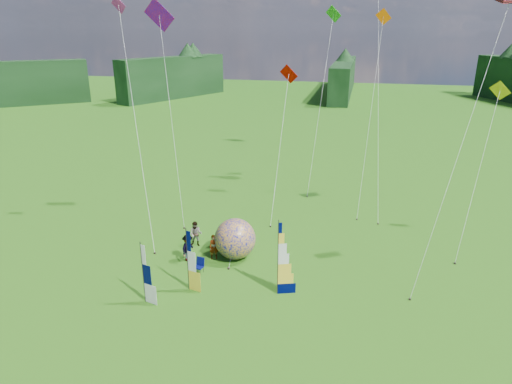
% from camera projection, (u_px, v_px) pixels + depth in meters
% --- Properties ---
extents(ground, '(220.00, 220.00, 0.00)m').
position_uv_depth(ground, '(257.00, 313.00, 24.68)').
color(ground, '#487D1C').
rests_on(ground, ground).
extents(treeline_ring, '(210.00, 210.00, 8.00)m').
position_uv_depth(treeline_ring, '(257.00, 247.00, 23.31)').
color(treeline_ring, '#1D3F1D').
rests_on(treeline_ring, ground).
extents(feather_banner_main, '(1.19, 0.50, 4.52)m').
position_uv_depth(feather_banner_main, '(278.00, 259.00, 25.70)').
color(feather_banner_main, '#000642').
rests_on(feather_banner_main, ground).
extents(side_banner_left, '(1.04, 0.36, 3.80)m').
position_uv_depth(side_banner_left, '(188.00, 260.00, 26.32)').
color(side_banner_left, yellow).
rests_on(side_banner_left, ground).
extents(side_banner_far, '(1.04, 0.38, 3.58)m').
position_uv_depth(side_banner_far, '(143.00, 274.00, 25.14)').
color(side_banner_far, white).
rests_on(side_banner_far, ground).
extents(bol_inflatable, '(3.60, 3.60, 2.74)m').
position_uv_depth(bol_inflatable, '(235.00, 239.00, 30.20)').
color(bol_inflatable, '#000779').
rests_on(bol_inflatable, ground).
extents(spectator_a, '(0.74, 0.64, 1.73)m').
position_uv_depth(spectator_a, '(214.00, 247.00, 30.19)').
color(spectator_a, '#66594C').
rests_on(spectator_a, ground).
extents(spectator_b, '(0.92, 0.51, 1.82)m').
position_uv_depth(spectator_b, '(196.00, 234.00, 31.99)').
color(spectator_b, '#66594C').
rests_on(spectator_b, ground).
extents(spectator_c, '(0.63, 1.26, 1.87)m').
position_uv_depth(spectator_c, '(188.00, 248.00, 29.93)').
color(spectator_c, '#66594C').
rests_on(spectator_c, ground).
extents(spectator_d, '(0.86, 0.89, 1.50)m').
position_uv_depth(spectator_d, '(219.00, 238.00, 31.79)').
color(spectator_d, '#66594C').
rests_on(spectator_d, ground).
extents(camp_chair, '(0.67, 0.67, 1.02)m').
position_uv_depth(camp_chair, '(199.00, 266.00, 28.52)').
color(camp_chair, '#040941').
rests_on(camp_chair, ground).
extents(kite_whale, '(10.08, 16.69, 23.69)m').
position_uv_depth(kite_whale, '(379.00, 62.00, 37.90)').
color(kite_whale, black).
rests_on(kite_whale, ground).
extents(kite_rainbow_delta, '(8.19, 10.24, 17.57)m').
position_uv_depth(kite_rainbow_delta, '(171.00, 107.00, 34.91)').
color(kite_rainbow_delta, red).
rests_on(kite_rainbow_delta, ground).
extents(kite_parafoil, '(11.08, 13.02, 17.71)m').
position_uv_depth(kite_parafoil, '(463.00, 134.00, 25.90)').
color(kite_parafoil, '#B51F2F').
rests_on(kite_parafoil, ground).
extents(small_kite_red, '(6.20, 12.39, 12.10)m').
position_uv_depth(small_kite_red, '(280.00, 137.00, 37.44)').
color(small_kite_red, '#E40A00').
rests_on(small_kite_red, ground).
extents(small_kite_orange, '(5.48, 10.77, 16.53)m').
position_uv_depth(small_kite_orange, '(371.00, 109.00, 37.35)').
color(small_kite_orange, '#E65800').
rests_on(small_kite_orange, ground).
extents(small_kite_yellow, '(7.66, 11.10, 11.47)m').
position_uv_depth(small_kite_yellow, '(480.00, 165.00, 31.06)').
color(small_kite_yellow, yellow).
rests_on(small_kite_yellow, ground).
extents(small_kite_pink, '(9.02, 10.80, 17.19)m').
position_uv_depth(small_kite_pink, '(135.00, 117.00, 32.07)').
color(small_kite_pink, '#CA2C8F').
rests_on(small_kite_pink, ground).
extents(small_kite_green, '(7.53, 11.71, 17.09)m').
position_uv_depth(small_kite_green, '(321.00, 96.00, 42.35)').
color(small_kite_green, green).
rests_on(small_kite_green, ground).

